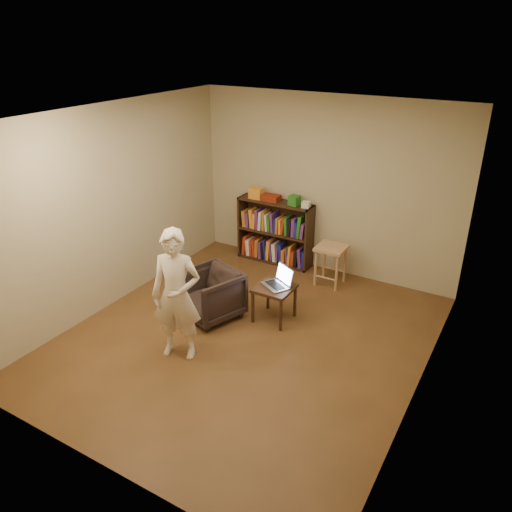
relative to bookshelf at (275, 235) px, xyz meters
The scene contains 15 objects.
floor 2.26m from the bookshelf, 70.67° to the right, with size 4.50×4.50×0.00m, color #4E3519.
ceiling 3.10m from the bookshelf, 70.67° to the right, with size 4.50×4.50×0.00m, color silver.
wall_back 1.14m from the bookshelf, 11.99° to the left, with size 4.00×4.00×0.00m, color #BAAB8C.
wall_left 2.59m from the bookshelf, 121.14° to the right, with size 4.50×4.50×0.00m, color #BAAB8C.
wall_right 3.55m from the bookshelf, 37.44° to the right, with size 4.50×4.50×0.00m, color #BAAB8C.
bookshelf is the anchor object (origin of this frame).
box_yellow 0.72m from the bookshelf, behind, with size 0.20×0.14×0.16m, color orange.
red_cloth 0.61m from the bookshelf, 163.42° to the right, with size 0.27×0.20×0.09m, color maroon.
box_green 0.71m from the bookshelf, ahead, with size 0.15×0.15×0.15m, color #256D1D.
box_white 0.80m from the bookshelf, ahead, with size 0.11×0.11×0.09m, color silver.
stool 1.09m from the bookshelf, 15.11° to the right, with size 0.41×0.41×0.59m.
armchair 1.89m from the bookshelf, 87.69° to the right, with size 0.68×0.70×0.64m, color black.
side_table 1.74m from the bookshelf, 62.12° to the right, with size 0.45×0.45×0.46m.
laptop 1.70m from the bookshelf, 60.27° to the right, with size 0.43×0.41×0.25m.
person 2.76m from the bookshelf, 84.85° to the right, with size 0.56×0.36×1.52m, color beige.
Camera 1 is at (2.64, -4.28, 3.43)m, focal length 35.00 mm.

